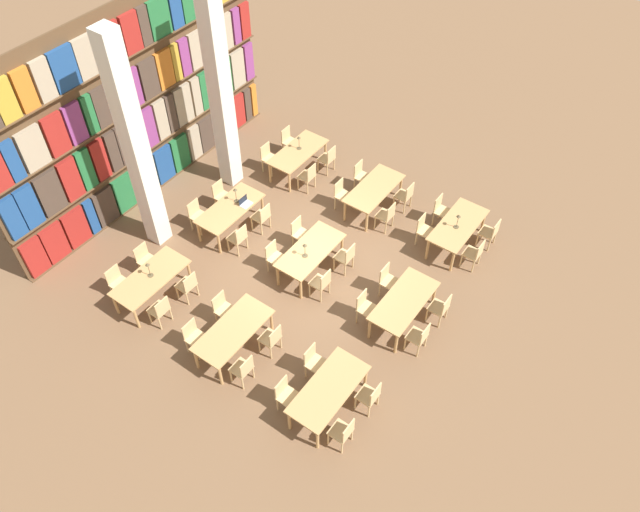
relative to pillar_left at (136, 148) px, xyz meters
name	(u,v)px	position (x,y,z in m)	size (l,w,h in m)	color
ground_plane	(312,269)	(1.46, -4.00, -3.00)	(40.00, 40.00, 0.00)	brown
bookshelf_bank	(139,110)	(1.46, 1.58, -0.40)	(8.98, 0.35, 5.50)	brown
pillar_left	(136,148)	(0.00, 0.00, 0.00)	(0.47, 0.47, 6.00)	silver
pillar_center	(220,91)	(2.93, 0.00, 0.00)	(0.47, 0.47, 6.00)	silver
reading_table_0	(329,390)	(-1.48, -6.60, -2.34)	(1.93, 0.88, 0.75)	tan
chair_0	(343,432)	(-1.99, -7.32, -2.51)	(0.42, 0.40, 0.89)	tan
chair_1	(286,394)	(-1.99, -5.88, -2.51)	(0.42, 0.40, 0.89)	tan
chair_2	(370,396)	(-0.99, -7.32, -2.51)	(0.42, 0.40, 0.89)	tan
chair_3	(314,362)	(-0.99, -5.88, -2.51)	(0.42, 0.40, 0.89)	tan
reading_table_1	(404,302)	(1.43, -6.69, -2.34)	(1.93, 0.88, 0.75)	tan
chair_4	(419,337)	(0.92, -7.41, -2.51)	(0.42, 0.40, 0.89)	tan
chair_5	(365,307)	(0.92, -5.96, -2.51)	(0.42, 0.40, 0.89)	tan
chair_6	(441,308)	(1.93, -7.41, -2.51)	(0.42, 0.40, 0.89)	tan
chair_7	(388,280)	(1.93, -5.96, -2.51)	(0.42, 0.40, 0.89)	tan
reading_table_2	(458,227)	(4.39, -6.55, -2.34)	(1.93, 0.88, 0.75)	tan
chair_8	(474,253)	(3.96, -7.27, -2.51)	(0.42, 0.40, 0.89)	tan
chair_9	(424,229)	(3.96, -5.83, -2.51)	(0.42, 0.40, 0.89)	tan
chair_10	(490,232)	(4.88, -7.27, -2.51)	(0.42, 0.40, 0.89)	tan
chair_11	(441,210)	(4.88, -5.83, -2.51)	(0.42, 0.40, 0.89)	tan
desk_lamp_0	(458,219)	(4.27, -6.55, -1.96)	(0.14, 0.14, 0.44)	brown
reading_table_3	(233,332)	(-1.51, -4.02, -2.34)	(1.93, 0.88, 0.75)	tan
chair_12	(243,369)	(-2.04, -4.74, -2.51)	(0.42, 0.40, 0.89)	tan
chair_13	(194,336)	(-2.04, -3.30, -2.51)	(0.42, 0.40, 0.89)	tan
chair_14	(272,338)	(-1.06, -4.74, -2.51)	(0.42, 0.40, 0.89)	tan
chair_15	(223,308)	(-1.06, -3.30, -2.51)	(0.42, 0.40, 0.89)	tan
reading_table_4	(310,252)	(1.44, -3.98, -2.34)	(1.93, 0.88, 0.75)	tan
chair_16	(322,283)	(0.92, -4.70, -2.51)	(0.42, 0.40, 0.89)	tan
chair_17	(275,257)	(0.92, -3.26, -2.51)	(0.42, 0.40, 0.89)	tan
chair_18	(346,257)	(1.96, -4.70, -2.51)	(0.42, 0.40, 0.89)	tan
chair_19	(300,233)	(1.96, -3.26, -2.51)	(0.42, 0.40, 0.89)	tan
desk_lamp_1	(305,248)	(1.20, -4.00, -1.97)	(0.14, 0.14, 0.43)	brown
reading_table_5	(374,190)	(4.32, -4.02, -2.34)	(1.93, 0.88, 0.75)	tan
chair_20	(387,215)	(3.84, -4.74, -2.51)	(0.42, 0.40, 0.89)	tan
chair_21	(342,194)	(3.84, -3.30, -2.51)	(0.42, 0.40, 0.89)	tan
chair_22	(405,195)	(4.81, -4.74, -2.51)	(0.42, 0.40, 0.89)	tan
chair_23	(361,175)	(4.81, -3.30, -2.51)	(0.42, 0.40, 0.89)	tan
reading_table_6	(151,279)	(-1.52, -1.41, -2.34)	(1.93, 0.88, 0.75)	tan
chair_24	(160,310)	(-1.95, -2.13, -2.51)	(0.42, 0.40, 0.89)	tan
chair_25	(118,282)	(-1.95, -0.68, -2.51)	(0.42, 0.40, 0.89)	tan
chair_26	(188,285)	(-1.04, -2.13, -2.51)	(0.42, 0.40, 0.89)	tan
chair_27	(146,259)	(-1.04, -0.68, -2.51)	(0.42, 0.40, 0.89)	tan
desk_lamp_2	(148,267)	(-1.47, -1.39, -1.96)	(0.14, 0.14, 0.45)	brown
reading_table_7	(230,210)	(1.41, -1.35, -2.34)	(1.93, 0.88, 0.75)	tan
chair_28	(238,238)	(0.89, -2.07, -2.51)	(0.42, 0.40, 0.89)	tan
chair_29	(198,215)	(0.89, -0.63, -2.51)	(0.42, 0.40, 0.89)	tan
chair_30	(262,216)	(1.85, -2.07, -2.51)	(0.42, 0.40, 0.89)	tan
chair_31	(222,195)	(1.85, -0.63, -2.51)	(0.42, 0.40, 0.89)	tan
desk_lamp_3	(235,193)	(1.71, -1.33, -1.95)	(0.14, 0.14, 0.46)	brown
laptop	(245,203)	(1.76, -1.59, -2.22)	(0.32, 0.22, 0.21)	silver
reading_table_8	(298,153)	(4.38, -1.36, -2.34)	(1.93, 0.88, 0.75)	tan
chair_32	(308,176)	(3.90, -2.08, -2.51)	(0.42, 0.40, 0.89)	tan
chair_33	(269,157)	(3.90, -0.64, -2.51)	(0.42, 0.40, 0.89)	tan
chair_34	(328,158)	(4.88, -2.08, -2.51)	(0.42, 0.40, 0.89)	tan
chair_35	(289,141)	(4.88, -0.64, -2.51)	(0.42, 0.40, 0.89)	tan
desk_lamp_4	(299,140)	(4.49, -1.32, -1.96)	(0.14, 0.14, 0.44)	brown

